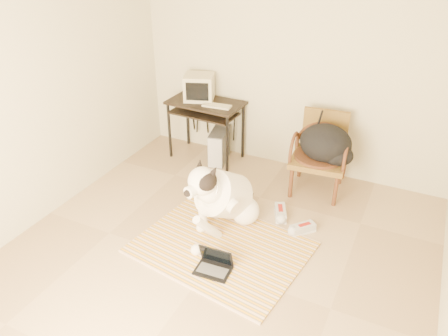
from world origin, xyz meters
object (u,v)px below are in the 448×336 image
Objects in this scene: pc_tower at (219,146)px; rattan_chair at (320,153)px; dog at (224,197)px; backpack at (327,145)px; computer_desk at (205,110)px; crt_monitor at (199,87)px; laptop at (214,264)px.

rattan_chair is (1.38, -0.10, 0.25)m from pc_tower.
rattan_chair is at bearing -4.15° from pc_tower.
backpack is (0.78, 1.10, 0.28)m from dog.
computer_desk is (-0.89, 1.28, 0.34)m from dog.
computer_desk is at bearing 177.15° from pc_tower.
pc_tower is (0.21, -0.01, -0.47)m from computer_desk.
crt_monitor is at bearing 167.14° from pc_tower.
pc_tower is 0.79× the size of backpack.
laptop is 0.74× the size of crt_monitor.
pc_tower is 1.53m from backpack.
dog is 2.48× the size of pc_tower.
computer_desk is (-1.12, 1.95, 0.62)m from laptop.
laptop is at bearing -71.09° from dog.
crt_monitor is at bearing 174.18° from rattan_chair.
rattan_chair is at bearing -5.82° from crt_monitor.
crt_monitor is 0.73× the size of backpack.
computer_desk reaches higher than pc_tower.
backpack is at bearing -6.61° from pc_tower.
crt_monitor reaches higher than rattan_chair.
pc_tower is at bearing -2.85° from computer_desk.
dog is 1.26× the size of computer_desk.
rattan_chair is (0.69, 1.17, 0.12)m from dog.
computer_desk is 1.97× the size of pc_tower.
dog is at bearing 108.91° from laptop.
computer_desk is 0.31m from crt_monitor.
backpack is (1.46, -0.17, 0.41)m from pc_tower.
crt_monitor reaches higher than computer_desk.
crt_monitor is 0.49× the size of rattan_chair.
pc_tower is at bearing 118.27° from dog.
laptop is 0.36× the size of rattan_chair.
computer_desk reaches higher than laptop.
computer_desk is 0.52m from pc_tower.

